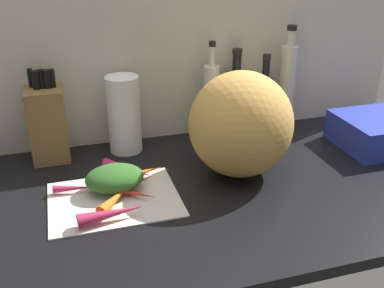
{
  "coord_description": "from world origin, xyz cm",
  "views": [
    {
      "loc": [
        -33.1,
        -103.1,
        63.72
      ],
      "look_at": [
        -0.81,
        4.43,
        11.33
      ],
      "focal_mm": 42.04,
      "sensor_mm": 36.0,
      "label": 1
    }
  ],
  "objects_px": {
    "carrot_1": "(136,174)",
    "dish_rack": "(381,131)",
    "carrot_2": "(111,214)",
    "carrot_0": "(134,193)",
    "paper_towel_roll": "(124,115)",
    "bottle_2": "(264,103)",
    "bottle_3": "(287,86)",
    "cutting_board": "(114,198)",
    "carrot_6": "(115,199)",
    "carrot_5": "(74,188)",
    "carrot_4": "(127,169)",
    "knife_block": "(48,122)",
    "bottle_1": "(235,102)",
    "bottle_0": "(211,101)",
    "winter_squash": "(241,124)",
    "carrot_3": "(134,184)"
  },
  "relations": [
    {
      "from": "carrot_0",
      "to": "carrot_6",
      "type": "relative_size",
      "value": 0.96
    },
    {
      "from": "knife_block",
      "to": "bottle_3",
      "type": "height_order",
      "value": "bottle_3"
    },
    {
      "from": "carrot_0",
      "to": "carrot_3",
      "type": "xyz_separation_m",
      "value": [
        0.01,
        0.05,
        0.0
      ]
    },
    {
      "from": "carrot_4",
      "to": "bottle_3",
      "type": "height_order",
      "value": "bottle_3"
    },
    {
      "from": "carrot_5",
      "to": "paper_towel_roll",
      "type": "xyz_separation_m",
      "value": [
        0.18,
        0.23,
        0.1
      ]
    },
    {
      "from": "bottle_0",
      "to": "bottle_2",
      "type": "xyz_separation_m",
      "value": [
        0.19,
        -0.01,
        -0.02
      ]
    },
    {
      "from": "cutting_board",
      "to": "bottle_3",
      "type": "bearing_deg",
      "value": 25.44
    },
    {
      "from": "carrot_5",
      "to": "carrot_3",
      "type": "bearing_deg",
      "value": -8.75
    },
    {
      "from": "carrot_0",
      "to": "knife_block",
      "type": "relative_size",
      "value": 0.44
    },
    {
      "from": "cutting_board",
      "to": "bottle_2",
      "type": "xyz_separation_m",
      "value": [
        0.56,
        0.29,
        0.11
      ]
    },
    {
      "from": "carrot_4",
      "to": "carrot_5",
      "type": "height_order",
      "value": "carrot_4"
    },
    {
      "from": "carrot_6",
      "to": "dish_rack",
      "type": "xyz_separation_m",
      "value": [
        0.9,
        0.12,
        0.03
      ]
    },
    {
      "from": "paper_towel_roll",
      "to": "dish_rack",
      "type": "xyz_separation_m",
      "value": [
        0.81,
        -0.2,
        -0.07
      ]
    },
    {
      "from": "carrot_3",
      "to": "dish_rack",
      "type": "relative_size",
      "value": 0.43
    },
    {
      "from": "bottle_1",
      "to": "bottle_3",
      "type": "relative_size",
      "value": 0.82
    },
    {
      "from": "carrot_1",
      "to": "bottle_0",
      "type": "bearing_deg",
      "value": 36.73
    },
    {
      "from": "carrot_6",
      "to": "dish_rack",
      "type": "distance_m",
      "value": 0.9
    },
    {
      "from": "carrot_2",
      "to": "cutting_board",
      "type": "bearing_deg",
      "value": 79.72
    },
    {
      "from": "carrot_3",
      "to": "knife_block",
      "type": "height_order",
      "value": "knife_block"
    },
    {
      "from": "winter_squash",
      "to": "carrot_4",
      "type": "bearing_deg",
      "value": 168.32
    },
    {
      "from": "dish_rack",
      "to": "paper_towel_roll",
      "type": "bearing_deg",
      "value": 165.88
    },
    {
      "from": "carrot_1",
      "to": "dish_rack",
      "type": "height_order",
      "value": "dish_rack"
    },
    {
      "from": "winter_squash",
      "to": "bottle_1",
      "type": "bearing_deg",
      "value": 71.32
    },
    {
      "from": "carrot_1",
      "to": "bottle_2",
      "type": "height_order",
      "value": "bottle_2"
    },
    {
      "from": "paper_towel_roll",
      "to": "knife_block",
      "type": "bearing_deg",
      "value": 175.24
    },
    {
      "from": "knife_block",
      "to": "carrot_1",
      "type": "bearing_deg",
      "value": -46.08
    },
    {
      "from": "cutting_board",
      "to": "carrot_1",
      "type": "xyz_separation_m",
      "value": [
        0.07,
        0.08,
        0.02
      ]
    },
    {
      "from": "winter_squash",
      "to": "carrot_0",
      "type": "bearing_deg",
      "value": -169.31
    },
    {
      "from": "carrot_2",
      "to": "dish_rack",
      "type": "xyz_separation_m",
      "value": [
        0.91,
        0.19,
        0.02
      ]
    },
    {
      "from": "carrot_6",
      "to": "knife_block",
      "type": "height_order",
      "value": "knife_block"
    },
    {
      "from": "bottle_0",
      "to": "carrot_2",
      "type": "bearing_deg",
      "value": -133.98
    },
    {
      "from": "cutting_board",
      "to": "knife_block",
      "type": "xyz_separation_m",
      "value": [
        -0.15,
        0.31,
        0.11
      ]
    },
    {
      "from": "carrot_0",
      "to": "paper_towel_roll",
      "type": "height_order",
      "value": "paper_towel_roll"
    },
    {
      "from": "carrot_1",
      "to": "carrot_5",
      "type": "bearing_deg",
      "value": -173.19
    },
    {
      "from": "knife_block",
      "to": "bottle_0",
      "type": "xyz_separation_m",
      "value": [
        0.53,
        -0.01,
        0.02
      ]
    },
    {
      "from": "carrot_4",
      "to": "bottle_0",
      "type": "bearing_deg",
      "value": 30.75
    },
    {
      "from": "bottle_1",
      "to": "bottle_0",
      "type": "bearing_deg",
      "value": -175.28
    },
    {
      "from": "cutting_board",
      "to": "bottle_0",
      "type": "bearing_deg",
      "value": 39.03
    },
    {
      "from": "winter_squash",
      "to": "bottle_0",
      "type": "relative_size",
      "value": 0.91
    },
    {
      "from": "cutting_board",
      "to": "bottle_2",
      "type": "height_order",
      "value": "bottle_2"
    },
    {
      "from": "cutting_board",
      "to": "paper_towel_roll",
      "type": "height_order",
      "value": "paper_towel_roll"
    },
    {
      "from": "dish_rack",
      "to": "carrot_2",
      "type": "bearing_deg",
      "value": -168.18
    },
    {
      "from": "bottle_2",
      "to": "carrot_2",
      "type": "bearing_deg",
      "value": -145.6
    },
    {
      "from": "carrot_3",
      "to": "bottle_0",
      "type": "bearing_deg",
      "value": 40.65
    },
    {
      "from": "knife_block",
      "to": "bottle_2",
      "type": "distance_m",
      "value": 0.71
    },
    {
      "from": "bottle_2",
      "to": "bottle_3",
      "type": "distance_m",
      "value": 0.11
    },
    {
      "from": "carrot_2",
      "to": "carrot_5",
      "type": "xyz_separation_m",
      "value": [
        -0.08,
        0.16,
        -0.01
      ]
    },
    {
      "from": "carrot_1",
      "to": "bottle_0",
      "type": "distance_m",
      "value": 0.39
    },
    {
      "from": "dish_rack",
      "to": "knife_block",
      "type": "bearing_deg",
      "value": 167.91
    },
    {
      "from": "bottle_1",
      "to": "carrot_6",
      "type": "bearing_deg",
      "value": -143.32
    }
  ]
}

